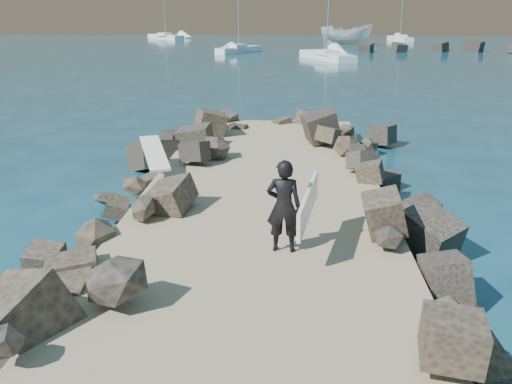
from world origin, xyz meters
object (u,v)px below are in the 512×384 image
surfboard_resting (155,157)px  surfer_with_board (287,206)px  sailboat_c (327,56)px  boat_imported (346,35)px

surfboard_resting → surfer_with_board: 6.36m
surfer_with_board → sailboat_c: bearing=85.9°
boat_imported → surfer_with_board: 68.07m
surfer_with_board → boat_imported: bearing=84.1°
boat_imported → sailboat_c: sailboat_c is taller
surfboard_resting → surfer_with_board: bearing=-75.4°
surfboard_resting → sailboat_c: sailboat_c is taller
surfboard_resting → boat_imported: 63.50m
boat_imported → surfer_with_board: boat_imported is taller
boat_imported → sailboat_c: (-3.68, -20.96, -0.96)m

